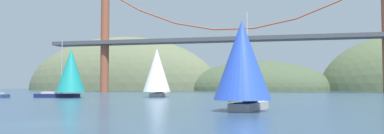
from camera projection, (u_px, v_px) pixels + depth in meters
ground_plane at (43, 124)px, 22.43m from camera, size 360.00×360.00×0.00m
headland_center at (258, 91)px, 152.53m from camera, size 58.90×44.00×24.31m
headland_left at (121, 90)px, 166.29m from camera, size 88.00×44.00×47.19m
suspension_bridge at (234, 38)px, 115.58m from camera, size 122.38×6.00×34.19m
sailboat_teal_sail at (70, 72)px, 68.97m from camera, size 9.54×5.82×10.59m
sailboat_blue_spinnaker at (242, 62)px, 33.34m from camera, size 6.02×8.65×9.04m
sailboat_white_mainsail at (157, 71)px, 72.11m from camera, size 5.79×9.27×9.76m
channel_buoy at (231, 99)px, 52.13m from camera, size 1.10×1.10×2.64m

